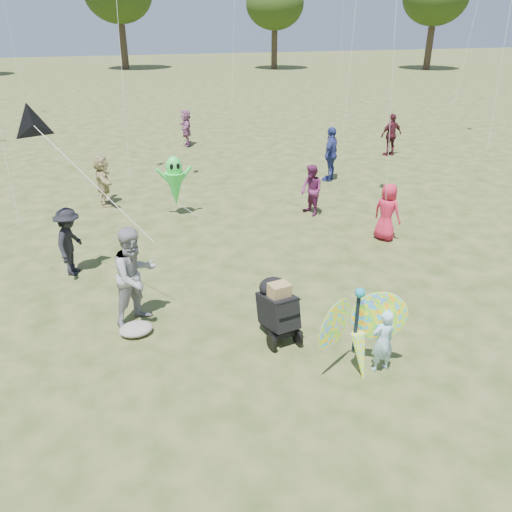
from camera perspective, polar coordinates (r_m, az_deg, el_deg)
The scene contains 15 objects.
ground at distance 8.83m, azimuth 4.36°, elevation -10.30°, with size 160.00×160.00×0.00m, color #51592B.
child_girl at distance 8.23m, azimuth 14.28°, elevation -9.40°, with size 0.40×0.27×1.11m, color #A8D3EE.
adult_man at distance 9.28m, azimuth -13.63°, elevation -2.26°, with size 0.92×0.71×1.89m, color gray.
grey_bag at distance 9.33m, azimuth -13.57°, elevation -8.13°, with size 0.60×0.49×0.19m, color gray.
crowd_a at distance 13.08m, azimuth 14.75°, elevation 4.89°, with size 0.72×0.47×1.47m, color red.
crowd_b at distance 11.57m, azimuth -20.50°, elevation 1.52°, with size 0.99×0.57×1.53m, color black.
crowd_c at distance 17.76m, azimuth 8.55°, elevation 11.46°, with size 1.10×0.46×1.87m, color navy.
crowd_d at distance 15.81m, azimuth -17.09°, elevation 8.25°, with size 1.42×0.45×1.53m, color tan.
crowd_e at distance 14.42m, azimuth 6.35°, elevation 7.45°, with size 0.71×0.55×1.46m, color #6A2352.
crowd_h at distance 21.76m, azimuth 15.20°, elevation 13.22°, with size 1.00×0.42×1.71m, color #4D1924.
crowd_j at distance 23.07m, azimuth -8.00°, elevation 14.32°, with size 1.46×0.46×1.57m, color #9D5A87.
jogging_stroller at distance 8.78m, azimuth 2.42°, elevation -5.68°, with size 0.58×1.09×1.09m.
butterfly_kite at distance 7.98m, azimuth 11.63°, elevation -8.50°, with size 1.74×0.75×1.72m.
delta_kite_rig at distance 10.45m, azimuth -24.02°, elevation 13.40°, with size 2.27×2.22×2.26m.
alien_kite at distance 14.35m, azimuth -9.24°, elevation 8.21°, with size 1.12×0.69×1.74m.
Camera 1 is at (-2.87, -6.57, 5.15)m, focal length 35.00 mm.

